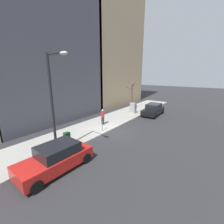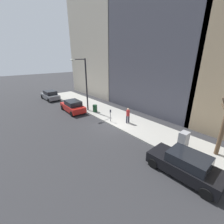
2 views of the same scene
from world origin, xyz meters
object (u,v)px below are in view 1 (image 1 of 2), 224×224
parking_meter (102,123)px  trash_bin (67,138)px  utility_box (133,108)px  pedestrian_near_meter (103,116)px  streetlamp (54,97)px  office_block_center (28,40)px  parked_car_red (56,158)px  bare_tree (132,96)px  office_tower_left (96,28)px  parked_car_black (153,110)px

parking_meter → trash_bin: (0.45, 3.68, -0.38)m
utility_box → trash_bin: size_ratio=1.59×
trash_bin → pedestrian_near_meter: bearing=-82.1°
streetlamp → office_block_center: (11.61, -4.67, 5.41)m
parked_car_red → streetlamp: (1.35, -1.06, 3.28)m
bare_tree → office_tower_left: office_tower_left is taller
utility_box → pedestrian_near_meter: pedestrian_near_meter is taller
parked_car_black → utility_box: (2.37, 1.27, 0.11)m
parked_car_red → office_tower_left: (13.03, -18.14, 12.69)m
streetlamp → office_block_center: size_ratio=0.34×
streetlamp → pedestrian_near_meter: size_ratio=3.92×
utility_box → trash_bin: bearing=92.0°
streetlamp → bare_tree: bearing=-80.8°
utility_box → trash_bin: 11.30m
parked_car_red → pedestrian_near_meter: 7.89m
parking_meter → pedestrian_near_meter: pedestrian_near_meter is taller
parked_car_black → parking_meter: (1.52, 8.87, 0.24)m
trash_bin → office_tower_left: (11.06, -15.90, 12.82)m
parked_car_red → bare_tree: size_ratio=0.95×
office_tower_left → parked_car_black: bearing=165.6°
trash_bin → parked_car_red: bearing=131.3°
trash_bin → parked_car_black: bearing=-98.9°
parked_car_black → office_block_center: (12.96, 9.07, 8.69)m
parked_car_black → office_block_center: 18.05m
parked_car_red → office_block_center: bearing=-21.8°
office_block_center → parked_car_black: bearing=-145.0°
streetlamp → office_tower_left: bearing=-55.6°
bare_tree → parked_car_red: bearing=103.4°
parking_meter → office_tower_left: size_ratio=0.05×
pedestrian_near_meter → office_tower_left: bearing=-32.5°
parking_meter → bare_tree: size_ratio=0.30×
parked_car_black → parking_meter: size_ratio=3.15×
parking_meter → office_tower_left: 20.90m
bare_tree → trash_bin: (-1.70, 13.19, -1.61)m
utility_box → streetlamp: streetlamp is taller
office_block_center → parked_car_red: bearing=156.2°
bare_tree → office_block_center: office_block_center is taller
utility_box → bare_tree: bare_tree is taller
utility_box → office_block_center: bearing=36.4°
streetlamp → bare_tree: (2.32, -14.38, -1.80)m
parked_car_black → trash_bin: 12.71m
parked_car_black → office_tower_left: office_tower_left is taller
parked_car_black → pedestrian_near_meter: 7.87m
bare_tree → parking_meter: bearing=102.7°
parked_car_red → streetlamp: streetlamp is taller
parked_car_red → utility_box: size_ratio=2.98×
pedestrian_near_meter → office_block_center: bearing=22.8°
parked_car_red → parking_meter: bearing=-73.6°
trash_bin → pedestrian_near_meter: size_ratio=0.54×
parked_car_red → office_tower_left: size_ratio=0.16×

